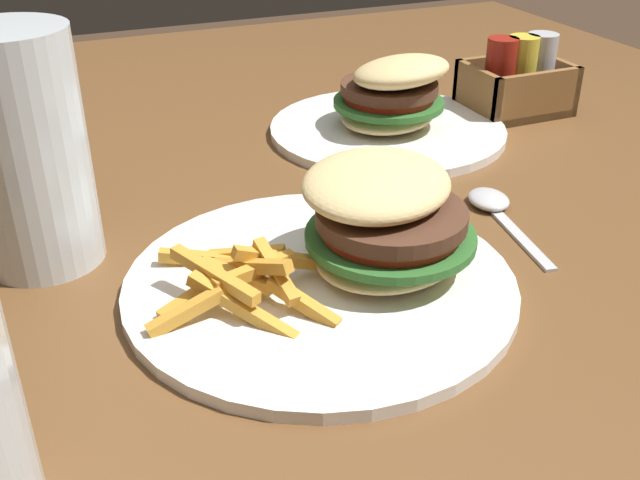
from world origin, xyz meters
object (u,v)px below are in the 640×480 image
beer_glass (27,157)px  condiment_caddy (517,83)px  spoon (493,204)px  meal_plate_far (391,109)px  meal_plate_near (352,249)px

beer_glass → condiment_caddy: beer_glass is taller
beer_glass → spoon: 0.40m
beer_glass → meal_plate_far: size_ratio=0.70×
meal_plate_near → condiment_caddy: bearing=38.0°
meal_plate_near → meal_plate_far: 0.32m
meal_plate_far → condiment_caddy: 0.18m
beer_glass → spoon: bearing=-10.3°
meal_plate_near → spoon: (0.17, 0.06, -0.02)m
meal_plate_far → spoon: bearing=-90.7°
condiment_caddy → meal_plate_near: bearing=-142.0°
beer_glass → meal_plate_far: bearing=19.4°
spoon → meal_plate_far: 0.21m
spoon → condiment_caddy: 0.28m
beer_glass → meal_plate_far: (0.39, 0.14, -0.06)m
meal_plate_near → beer_glass: size_ratio=1.59×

